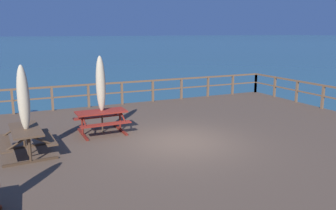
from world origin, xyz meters
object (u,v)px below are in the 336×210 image
at_px(picnic_table_front_right, 26,136).
at_px(patio_umbrella_short_mid, 101,84).
at_px(patio_umbrella_short_back, 23,99).
at_px(picnic_table_front_left, 101,117).

xyz_separation_m(picnic_table_front_right, patio_umbrella_short_mid, (2.47, 1.31, 1.12)).
height_order(picnic_table_front_right, patio_umbrella_short_back, patio_umbrella_short_back).
distance_m(picnic_table_front_right, patio_umbrella_short_back, 1.07).
xyz_separation_m(picnic_table_front_left, patio_umbrella_short_mid, (0.04, 0.07, 1.12)).
bearing_deg(picnic_table_front_left, picnic_table_front_right, -153.04).
distance_m(patio_umbrella_short_mid, patio_umbrella_short_back, 2.79).
relative_size(picnic_table_front_left, patio_umbrella_short_mid, 0.65).
xyz_separation_m(picnic_table_front_right, patio_umbrella_short_back, (0.02, -0.01, 1.07)).
bearing_deg(patio_umbrella_short_back, patio_umbrella_short_mid, 28.23).
bearing_deg(picnic_table_front_right, patio_umbrella_short_back, -34.38).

